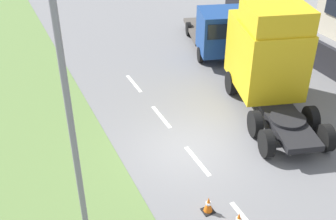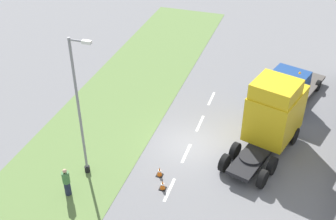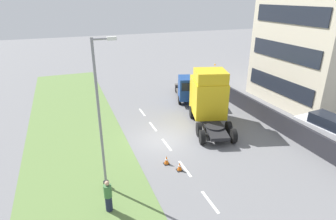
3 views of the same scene
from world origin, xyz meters
The scene contains 9 objects.
ground_plane centered at (0.00, 0.00, 0.00)m, with size 120.00×120.00×0.00m, color slate.
grass_verge centered at (-6.00, 0.00, 0.01)m, with size 7.00×44.00×0.01m.
lane_markings centered at (0.00, -0.70, 0.00)m, with size 0.16×14.60×0.00m.
lorry_cab centered at (4.51, 1.66, 2.26)m, with size 4.14×6.68×4.66m.
flatbed_truck centered at (5.17, 6.61, 1.42)m, with size 3.97×6.46×2.69m.
lamp_post centered at (-4.73, -4.00, 3.85)m, with size 1.27×0.29×8.16m.
pedestrian centered at (-4.96, -5.86, 0.85)m, with size 0.39×0.39×1.72m.
traffic_cone_lead centered at (-0.87, -3.01, 0.28)m, with size 0.36×0.36×0.58m.
traffic_cone_trailing centered at (-0.37, -3.94, 0.28)m, with size 0.36×0.36×0.58m.
Camera 2 is at (5.05, -19.36, 16.06)m, focal length 45.00 mm.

